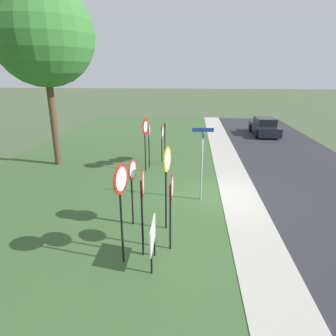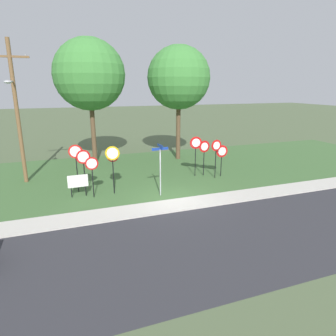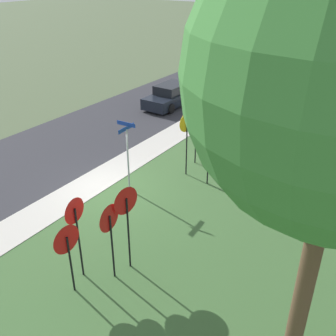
# 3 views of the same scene
# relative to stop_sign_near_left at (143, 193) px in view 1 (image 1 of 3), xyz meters

# --- Properties ---
(ground_plane) EXTENTS (160.00, 160.00, 0.00)m
(ground_plane) POSITION_rel_stop_sign_near_left_xyz_m (4.41, -2.51, -1.93)
(ground_plane) COLOR #4C5B3D
(sidewalk_strip) EXTENTS (44.00, 1.60, 0.06)m
(sidewalk_strip) POSITION_rel_stop_sign_near_left_xyz_m (4.41, -3.31, -1.90)
(sidewalk_strip) COLOR #BCB7AD
(sidewalk_strip) RESTS_ON ground_plane
(grass_median) EXTENTS (44.00, 12.00, 0.04)m
(grass_median) POSITION_rel_stop_sign_near_left_xyz_m (4.41, 3.49, -1.91)
(grass_median) COLOR #3D6033
(grass_median) RESTS_ON ground_plane
(stop_sign_near_left) EXTENTS (0.78, 0.13, 2.58)m
(stop_sign_near_left) POSITION_rel_stop_sign_near_left_xyz_m (0.00, 0.00, 0.00)
(stop_sign_near_left) COLOR black
(stop_sign_near_left) RESTS_ON grass_median
(stop_sign_near_right) EXTENTS (0.79, 0.17, 2.78)m
(stop_sign_near_right) POSITION_rel_stop_sign_near_left_xyz_m (1.54, -0.51, 0.16)
(stop_sign_near_right) COLOR black
(stop_sign_near_right) RESTS_ON grass_median
(stop_sign_far_left) EXTENTS (0.71, 0.09, 2.30)m
(stop_sign_far_left) POSITION_rel_stop_sign_near_left_xyz_m (0.37, -0.74, -0.22)
(stop_sign_far_left) COLOR black
(stop_sign_far_left) RESTS_ON grass_median
(stop_sign_far_center) EXTENTS (0.70, 0.13, 2.29)m
(stop_sign_far_center) POSITION_rel_stop_sign_near_left_xyz_m (1.73, 0.63, -0.23)
(stop_sign_far_center) COLOR black
(stop_sign_far_center) RESTS_ON grass_median
(stop_sign_far_right) EXTENTS (0.78, 0.17, 2.81)m
(stop_sign_far_right) POSITION_rel_stop_sign_near_left_xyz_m (-0.37, 0.48, 0.18)
(stop_sign_far_right) COLOR black
(stop_sign_far_right) RESTS_ON grass_median
(yield_sign_near_left) EXTENTS (0.83, 0.18, 2.73)m
(yield_sign_near_left) POSITION_rel_stop_sign_near_left_xyz_m (7.41, 1.09, 0.17)
(yield_sign_near_left) COLOR black
(yield_sign_near_left) RESTS_ON grass_median
(yield_sign_near_right) EXTENTS (0.76, 0.12, 2.61)m
(yield_sign_near_right) POSITION_rel_stop_sign_near_left_xyz_m (8.46, 0.17, 0.07)
(yield_sign_near_right) COLOR black
(yield_sign_near_right) RESTS_ON grass_median
(yield_sign_far_left) EXTENTS (0.81, 0.11, 2.44)m
(yield_sign_far_left) POSITION_rel_stop_sign_near_left_xyz_m (8.00, 0.98, -0.06)
(yield_sign_far_left) COLOR black
(yield_sign_far_left) RESTS_ON grass_median
(yield_sign_far_right) EXTENTS (0.83, 0.12, 2.16)m
(yield_sign_far_right) POSITION_rel_stop_sign_near_left_xyz_m (9.04, 0.40, -0.29)
(yield_sign_far_right) COLOR black
(yield_sign_far_right) RESTS_ON grass_median
(street_name_post) EXTENTS (0.96, 0.82, 2.93)m
(street_name_post) POSITION_rel_stop_sign_near_left_xyz_m (3.96, -1.67, -0.14)
(street_name_post) COLOR #9EA0A8
(street_name_post) RESTS_ON grass_median
(notice_board) EXTENTS (1.10, 0.07, 1.25)m
(notice_board) POSITION_rel_stop_sign_near_left_xyz_m (-0.40, -0.31, -1.05)
(notice_board) COLOR black
(notice_board) RESTS_ON grass_median
(oak_tree_right) EXTENTS (5.01, 5.01, 9.15)m
(oak_tree_right) POSITION_rel_stop_sign_near_left_xyz_m (8.16, 6.17, 4.74)
(oak_tree_right) COLOR brown
(oak_tree_right) RESTS_ON grass_median
(parked_sedan_distant) EXTENTS (4.22, 1.96, 1.39)m
(parked_sedan_distant) POSITION_rel_stop_sign_near_left_xyz_m (17.49, -7.12, -1.28)
(parked_sedan_distant) COLOR black
(parked_sedan_distant) RESTS_ON road_asphalt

